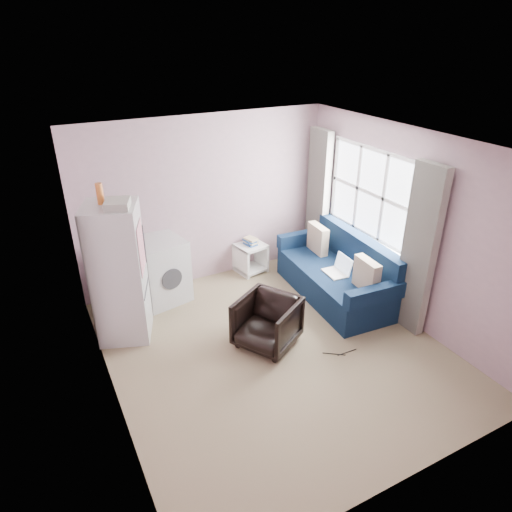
{
  "coord_description": "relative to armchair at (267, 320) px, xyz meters",
  "views": [
    {
      "loc": [
        -2.29,
        -3.88,
        3.54
      ],
      "look_at": [
        0.05,
        0.6,
        1.0
      ],
      "focal_mm": 32.0,
      "sensor_mm": 36.0,
      "label": 1
    }
  ],
  "objects": [
    {
      "name": "washing_machine",
      "position": [
        -0.83,
        1.63,
        0.13
      ],
      "size": [
        0.77,
        0.77,
        0.93
      ],
      "rotation": [
        0.0,
        0.0,
        0.2
      ],
      "color": "#B0B0B0",
      "rests_on": "ground"
    },
    {
      "name": "window_dressing",
      "position": [
        1.82,
        0.56,
        0.76
      ],
      "size": [
        0.17,
        2.62,
        2.18
      ],
      "color": "white",
      "rests_on": "ground"
    },
    {
      "name": "fridge",
      "position": [
        -1.49,
        1.02,
        0.54
      ],
      "size": [
        0.78,
        0.77,
        2.0
      ],
      "rotation": [
        0.0,
        0.0,
        -0.36
      ],
      "color": "#B0B0B0",
      "rests_on": "ground"
    },
    {
      "name": "side_table",
      "position": [
        0.68,
        1.79,
        -0.07
      ],
      "size": [
        0.49,
        0.49,
        0.58
      ],
      "rotation": [
        0.0,
        0.0,
        0.17
      ],
      "color": "white",
      "rests_on": "ground"
    },
    {
      "name": "sofa",
      "position": [
        1.5,
        0.55,
        -0.02
      ],
      "size": [
        1.04,
        2.07,
        0.9
      ],
      "rotation": [
        0.0,
        0.0,
        -0.07
      ],
      "color": "#0C1F3A",
      "rests_on": "ground"
    },
    {
      "name": "room",
      "position": [
        0.06,
        -0.13,
        0.9
      ],
      "size": [
        3.84,
        4.24,
        2.54
      ],
      "color": "#867558",
      "rests_on": "ground"
    },
    {
      "name": "floor_cables",
      "position": [
        0.7,
        -0.59,
        -0.34
      ],
      "size": [
        0.41,
        0.17,
        0.01
      ],
      "rotation": [
        0.0,
        0.0,
        -0.29
      ],
      "color": "black",
      "rests_on": "ground"
    },
    {
      "name": "armchair",
      "position": [
        0.0,
        0.0,
        0.0
      ],
      "size": [
        0.89,
        0.91,
        0.7
      ],
      "primitive_type": "imported",
      "rotation": [
        0.0,
        0.0,
        -1.03
      ],
      "color": "black",
      "rests_on": "ground"
    }
  ]
}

